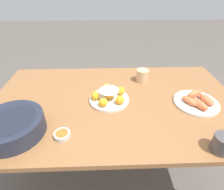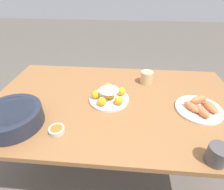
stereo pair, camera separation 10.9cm
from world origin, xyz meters
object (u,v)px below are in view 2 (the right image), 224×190
(cake_plate, at_px, (109,96))
(cup_near, at_px, (147,77))
(serving_bowl, at_px, (12,117))
(seafood_platter, at_px, (200,107))
(sauce_bowl, at_px, (57,130))
(dining_table, at_px, (115,111))
(cup_far, at_px, (217,155))

(cake_plate, xyz_separation_m, cup_near, (-0.25, -0.24, 0.01))
(serving_bowl, relative_size, seafood_platter, 1.16)
(sauce_bowl, bearing_deg, dining_table, -133.03)
(dining_table, bearing_deg, sauce_bowl, 46.97)
(dining_table, height_order, seafood_platter, seafood_platter)
(serving_bowl, bearing_deg, sauce_bowl, 171.72)
(serving_bowl, relative_size, cup_far, 3.55)
(cup_far, bearing_deg, sauce_bowl, -8.21)
(serving_bowl, height_order, sauce_bowl, serving_bowl)
(dining_table, distance_m, serving_bowl, 0.60)
(seafood_platter, xyz_separation_m, cup_near, (0.29, -0.29, 0.03))
(dining_table, xyz_separation_m, cake_plate, (0.04, -0.00, 0.12))
(dining_table, distance_m, cup_near, 0.35)
(cup_far, bearing_deg, seafood_platter, -97.42)
(cake_plate, xyz_separation_m, serving_bowl, (0.49, 0.26, 0.02))
(serving_bowl, xyz_separation_m, cup_far, (-0.98, 0.14, -0.01))
(serving_bowl, relative_size, sauce_bowl, 3.87)
(sauce_bowl, relative_size, cup_near, 0.89)
(cup_far, bearing_deg, cup_near, -69.01)
(cake_plate, relative_size, sauce_bowl, 3.12)
(serving_bowl, xyz_separation_m, sauce_bowl, (-0.25, 0.04, -0.04))
(cup_near, bearing_deg, seafood_platter, 134.86)
(cake_plate, height_order, serving_bowl, serving_bowl)
(sauce_bowl, bearing_deg, cup_near, -132.50)
(dining_table, height_order, cup_near, cup_near)
(sauce_bowl, bearing_deg, cake_plate, -128.72)
(serving_bowl, height_order, cup_near, serving_bowl)
(dining_table, relative_size, serving_bowl, 5.09)
(seafood_platter, distance_m, cup_far, 0.35)
(cake_plate, bearing_deg, dining_table, 175.18)
(dining_table, distance_m, cake_plate, 0.12)
(cake_plate, distance_m, seafood_platter, 0.54)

